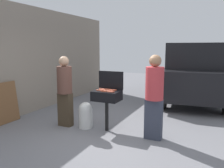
{
  "coord_description": "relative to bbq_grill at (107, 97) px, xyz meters",
  "views": [
    {
      "loc": [
        2.01,
        -4.19,
        1.88
      ],
      "look_at": [
        -0.29,
        0.79,
        1.0
      ],
      "focal_mm": 36.58,
      "sensor_mm": 36.0,
      "label": 1
    }
  ],
  "objects": [
    {
      "name": "hot_dog_12",
      "position": [
        0.14,
        -0.13,
        0.16
      ],
      "size": [
        0.13,
        0.03,
        0.03
      ],
      "primitive_type": "cylinder",
      "rotation": [
        0.0,
        1.57,
        0.04
      ],
      "color": "#C6593D",
      "rests_on": "bbq_grill"
    },
    {
      "name": "hot_dog_9",
      "position": [
        0.11,
        0.08,
        0.16
      ],
      "size": [
        0.13,
        0.03,
        0.03
      ],
      "primitive_type": "cylinder",
      "rotation": [
        0.0,
        1.57,
        0.05
      ],
      "color": "#C6593D",
      "rests_on": "bbq_grill"
    },
    {
      "name": "ground_plane",
      "position": [
        0.19,
        -0.29,
        -0.78
      ],
      "size": [
        24.0,
        24.0,
        0.0
      ],
      "primitive_type": "plane",
      "color": "slate"
    },
    {
      "name": "hot_dog_1",
      "position": [
        0.09,
        0.0,
        0.16
      ],
      "size": [
        0.13,
        0.03,
        0.03
      ],
      "primitive_type": "cylinder",
      "rotation": [
        0.0,
        1.57,
        -0.06
      ],
      "color": "#AD4228",
      "rests_on": "bbq_grill"
    },
    {
      "name": "person_right",
      "position": [
        1.08,
        -0.02,
        0.16
      ],
      "size": [
        0.37,
        0.37,
        1.74
      ],
      "rotation": [
        0.0,
        0.0,
        3.31
      ],
      "color": "#333847",
      "rests_on": "ground"
    },
    {
      "name": "hot_dog_0",
      "position": [
        -0.01,
        -0.13,
        0.16
      ],
      "size": [
        0.13,
        0.03,
        0.03
      ],
      "primitive_type": "cylinder",
      "rotation": [
        0.0,
        1.57,
        0.0
      ],
      "color": "#AD4228",
      "rests_on": "bbq_grill"
    },
    {
      "name": "grill_lid_open",
      "position": [
        0.0,
        0.22,
        0.35
      ],
      "size": [
        0.6,
        0.05,
        0.42
      ],
      "primitive_type": "cube",
      "color": "black",
      "rests_on": "bbq_grill"
    },
    {
      "name": "hot_dog_4",
      "position": [
        -0.07,
        0.08,
        0.16
      ],
      "size": [
        0.13,
        0.03,
        0.03
      ],
      "primitive_type": "cylinder",
      "rotation": [
        0.0,
        1.57,
        -0.02
      ],
      "color": "#B74C33",
      "rests_on": "bbq_grill"
    },
    {
      "name": "hot_dog_5",
      "position": [
        0.03,
        -0.07,
        0.16
      ],
      "size": [
        0.13,
        0.04,
        0.03
      ],
      "primitive_type": "cylinder",
      "rotation": [
        0.0,
        1.57,
        -0.09
      ],
      "color": "#C6593D",
      "rests_on": "bbq_grill"
    },
    {
      "name": "bbq_grill",
      "position": [
        0.0,
        0.0,
        0.0
      ],
      "size": [
        0.6,
        0.44,
        0.92
      ],
      "color": "black",
      "rests_on": "ground"
    },
    {
      "name": "hot_dog_11",
      "position": [
        -0.16,
        -0.07,
        0.16
      ],
      "size": [
        0.13,
        0.04,
        0.03
      ],
      "primitive_type": "cylinder",
      "rotation": [
        0.0,
        1.57,
        -0.11
      ],
      "color": "#B74C33",
      "rests_on": "bbq_grill"
    },
    {
      "name": "leaning_board",
      "position": [
        -2.54,
        -0.65,
        -0.27
      ],
      "size": [
        0.15,
        0.9,
        1.03
      ],
      "primitive_type": "cube",
      "rotation": [
        0.0,
        -0.11,
        0.0
      ],
      "color": "brown",
      "rests_on": "ground"
    },
    {
      "name": "person_left",
      "position": [
        -1.06,
        -0.11,
        0.13
      ],
      "size": [
        0.35,
        0.35,
        1.68
      ],
      "rotation": [
        0.0,
        0.0,
        0.03
      ],
      "color": "#3F3323",
      "rests_on": "ground"
    },
    {
      "name": "hot_dog_8",
      "position": [
        -0.19,
        0.12,
        0.16
      ],
      "size": [
        0.13,
        0.03,
        0.03
      ],
      "primitive_type": "cylinder",
      "rotation": [
        0.0,
        1.57,
        -0.02
      ],
      "color": "#C6593D",
      "rests_on": "bbq_grill"
    },
    {
      "name": "propane_tank",
      "position": [
        -0.54,
        -0.04,
        -0.46
      ],
      "size": [
        0.32,
        0.32,
        0.62
      ],
      "color": "silver",
      "rests_on": "ground"
    },
    {
      "name": "house_wall_side",
      "position": [
        -2.79,
        0.71,
        0.74
      ],
      "size": [
        0.24,
        8.0,
        3.05
      ],
      "primitive_type": "cube",
      "color": "gray",
      "rests_on": "ground"
    },
    {
      "name": "hot_dog_7",
      "position": [
        -0.11,
        -0.03,
        0.16
      ],
      "size": [
        0.13,
        0.04,
        0.03
      ],
      "primitive_type": "cylinder",
      "rotation": [
        0.0,
        1.57,
        0.1
      ],
      "color": "#B74C33",
      "rests_on": "bbq_grill"
    },
    {
      "name": "hot_dog_6",
      "position": [
        0.12,
        0.12,
        0.16
      ],
      "size": [
        0.13,
        0.03,
        0.03
      ],
      "primitive_type": "cylinder",
      "rotation": [
        0.0,
        1.57,
        0.01
      ],
      "color": "#C6593D",
      "rests_on": "bbq_grill"
    },
    {
      "name": "parked_minivan",
      "position": [
        1.49,
        4.0,
        0.24
      ],
      "size": [
        2.37,
        4.56,
        2.02
      ],
      "rotation": [
        0.0,
        0.0,
        3.24
      ],
      "color": "black",
      "rests_on": "ground"
    },
    {
      "name": "hot_dog_10",
      "position": [
        0.16,
        -0.1,
        0.16
      ],
      "size": [
        0.13,
        0.03,
        0.03
      ],
      "primitive_type": "cylinder",
      "rotation": [
        0.0,
        1.57,
        0.03
      ],
      "color": "#AD4228",
      "rests_on": "bbq_grill"
    },
    {
      "name": "hot_dog_3",
      "position": [
        -0.12,
        0.03,
        0.16
      ],
      "size": [
        0.13,
        0.03,
        0.03
      ],
      "primitive_type": "cylinder",
      "rotation": [
        0.0,
        1.57,
        0.0
      ],
      "color": "#B74C33",
      "rests_on": "bbq_grill"
    },
    {
      "name": "hot_dog_13",
      "position": [
        0.09,
        0.05,
        0.16
      ],
      "size": [
        0.13,
        0.03,
        0.03
      ],
      "primitive_type": "cylinder",
      "rotation": [
        0.0,
        1.57,
        0.06
      ],
      "color": "#C6593D",
      "rests_on": "bbq_grill"
    },
    {
      "name": "hot_dog_2",
      "position": [
        -0.03,
        0.12,
        0.16
      ],
      "size": [
        0.13,
        0.03,
        0.03
      ],
      "primitive_type": "cylinder",
      "rotation": [
        0.0,
        1.57,
        0.03
      ],
      "color": "#AD4228",
      "rests_on": "bbq_grill"
    }
  ]
}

